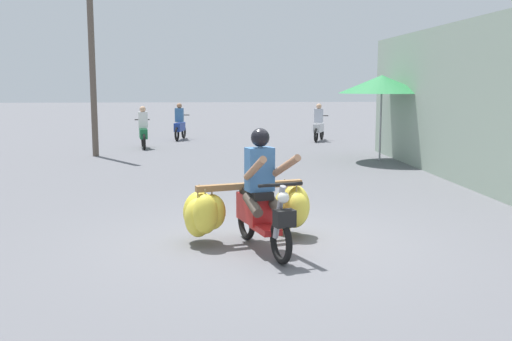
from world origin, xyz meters
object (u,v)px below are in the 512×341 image
motorbike_distant_ahead_right (180,125)px  utility_pole (91,37)px  motorbike_distant_far_ahead (143,131)px  market_umbrella_near_shop (382,84)px  motorbike_main_loaded (249,207)px  motorbike_distant_ahead_left (319,126)px

motorbike_distant_ahead_right → utility_pole: (-2.26, -4.89, 2.89)m
motorbike_distant_ahead_right → utility_pole: utility_pole is taller
utility_pole → motorbike_distant_far_ahead: bearing=59.5°
utility_pole → motorbike_distant_ahead_right: bearing=65.2°
motorbike_distant_far_ahead → market_umbrella_near_shop: bearing=-28.9°
market_umbrella_near_shop → motorbike_main_loaded: bearing=-117.3°
motorbike_distant_ahead_left → market_umbrella_near_shop: (0.62, -5.78, 1.55)m
motorbike_distant_ahead_left → utility_pole: (-7.45, -3.99, 2.89)m
motorbike_distant_ahead_right → motorbike_distant_far_ahead: bearing=-110.4°
motorbike_distant_far_ahead → market_umbrella_near_shop: (6.88, -3.80, 1.55)m
motorbike_main_loaded → utility_pole: 11.07m
motorbike_main_loaded → motorbike_distant_ahead_left: motorbike_main_loaded is taller
motorbike_distant_ahead_left → motorbike_distant_far_ahead: size_ratio=0.95×
motorbike_distant_ahead_left → market_umbrella_near_shop: bearing=-83.8°
motorbike_distant_ahead_left → motorbike_distant_ahead_right: (-5.19, 0.90, 0.00)m
market_umbrella_near_shop → utility_pole: (-8.07, 1.79, 1.35)m
utility_pole → motorbike_main_loaded: bearing=-68.8°
motorbike_distant_ahead_left → motorbike_distant_ahead_right: size_ratio=0.95×
motorbike_distant_ahead_left → utility_pole: 8.93m
market_umbrella_near_shop → utility_pole: bearing=167.5°
motorbike_distant_ahead_left → motorbike_main_loaded: bearing=-104.4°
motorbike_main_loaded → motorbike_distant_far_ahead: 12.26m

